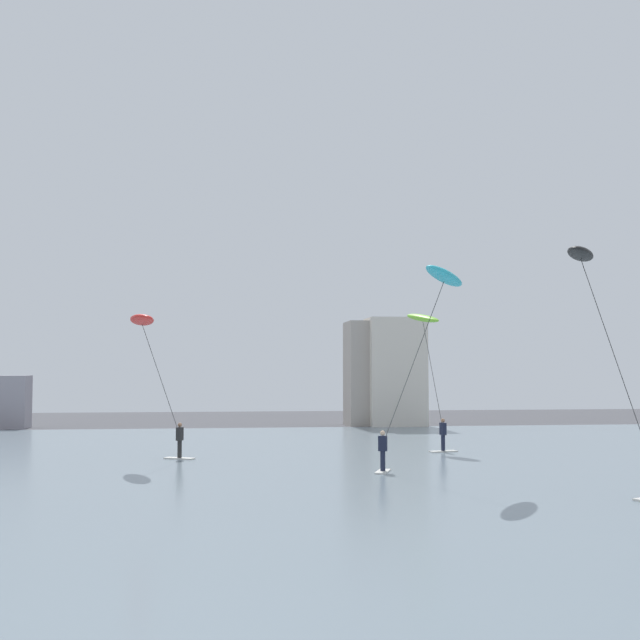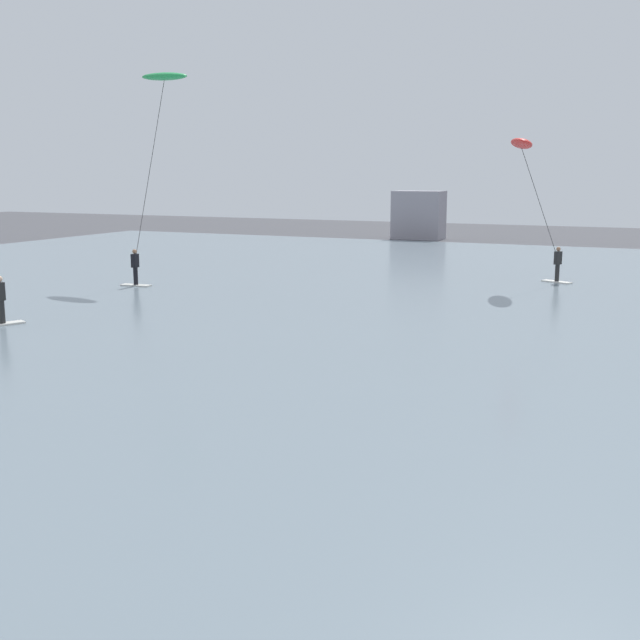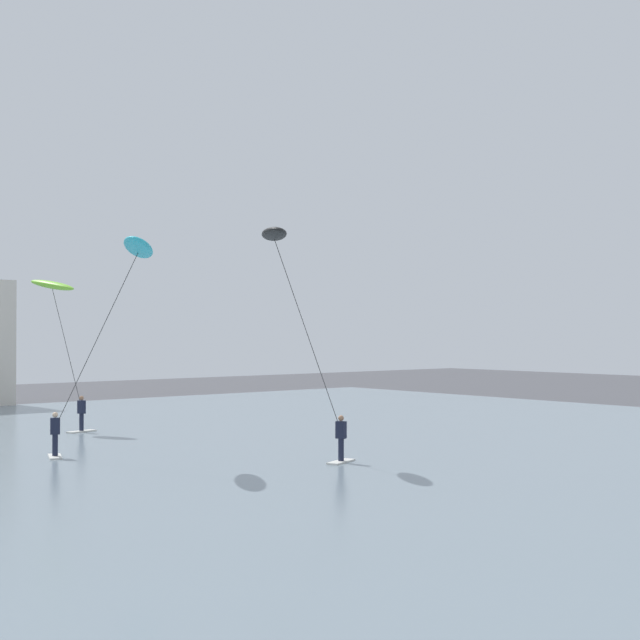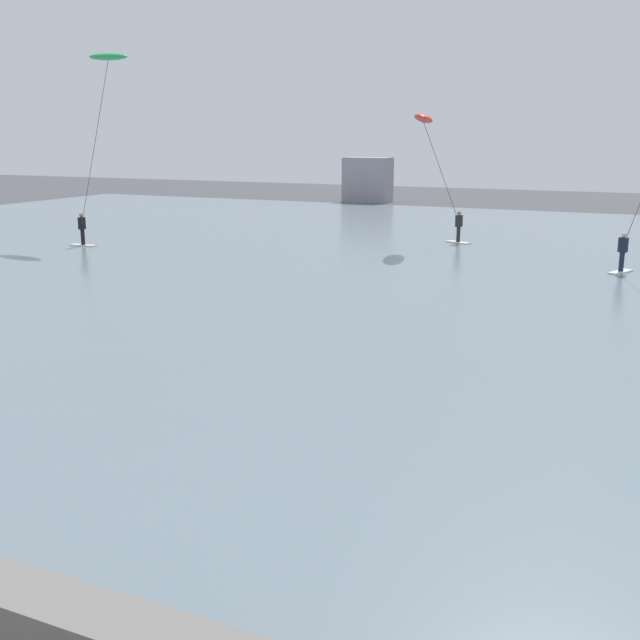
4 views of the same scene
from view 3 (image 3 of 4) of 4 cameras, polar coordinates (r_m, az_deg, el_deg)
name	(u,v)px [view 3 (image 3 of 4)]	position (r m, az deg, el deg)	size (l,w,h in m)	color
kitesurfer_black	(282,261)	(33.53, -2.32, 3.67)	(2.92, 4.22, 8.39)	silver
kitesurfer_cyan	(130,267)	(33.48, -11.58, 3.22)	(3.51, 5.29, 8.01)	silver
kitesurfer_lime	(56,301)	(45.42, -15.93, 1.14)	(2.00, 4.20, 7.20)	silver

